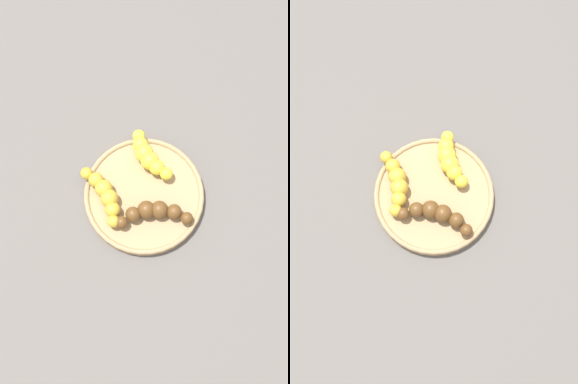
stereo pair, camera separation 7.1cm
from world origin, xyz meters
The scene contains 5 objects.
ground_plane centered at (0.00, 0.00, 0.00)m, with size 2.40×2.40×0.00m, color #56514C.
fruit_bowl centered at (0.00, 0.00, 0.01)m, with size 0.23×0.23×0.02m.
banana_overripe centered at (0.01, 0.04, 0.04)m, with size 0.12×0.10×0.03m.
banana_yellow centered at (-0.05, -0.05, 0.04)m, with size 0.05×0.11×0.04m.
banana_spotted centered at (0.06, -0.04, 0.04)m, with size 0.06×0.13×0.03m.
Camera 1 is at (0.14, 0.17, 0.87)m, focal length 42.88 mm.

